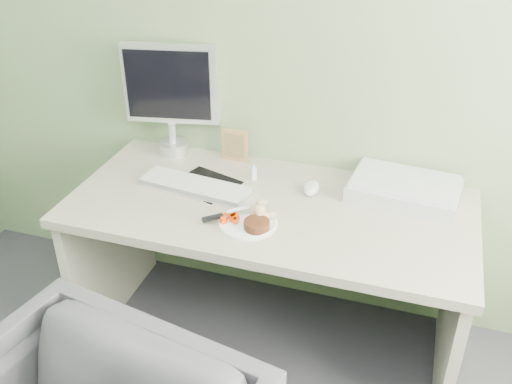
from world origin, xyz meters
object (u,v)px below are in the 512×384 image
(scanner, at_px, (404,190))
(monitor, at_px, (171,94))
(desk, at_px, (269,241))
(plate, at_px, (248,223))

(scanner, bearing_deg, monitor, -179.35)
(desk, xyz_separation_m, scanner, (0.50, 0.21, 0.22))
(desk, distance_m, plate, 0.25)
(plate, height_order, monitor, monitor)
(scanner, xyz_separation_m, monitor, (-1.05, 0.10, 0.25))
(desk, relative_size, scanner, 3.75)
(plate, distance_m, scanner, 0.66)
(scanner, bearing_deg, desk, -150.84)
(desk, xyz_separation_m, monitor, (-0.55, 0.31, 0.47))
(scanner, relative_size, monitor, 0.84)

